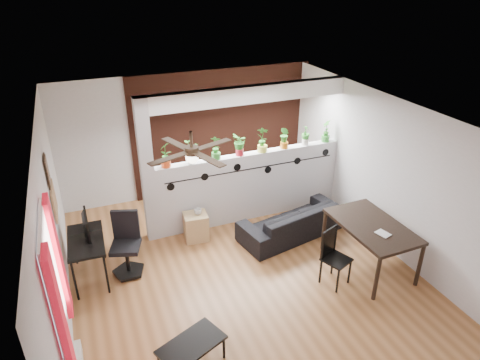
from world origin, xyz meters
The scene contains 28 objects.
room_shell centered at (0.00, 0.00, 1.30)m, with size 6.30×7.10×2.90m.
partition_wall centered at (0.80, 1.50, 0.68)m, with size 3.60×0.18×1.35m, color #BCBCC1.
ceiling_header centered at (0.80, 1.50, 2.45)m, with size 3.60×0.18×0.30m, color white.
pier_column centered at (-1.11, 1.50, 1.30)m, with size 0.22×0.20×2.60m, color #BCBCC1.
brick_panel centered at (0.80, 2.97, 1.30)m, with size 3.90×0.05×2.60m, color #96412B.
vine_decal centered at (0.80, 1.40, 1.08)m, with size 3.31×0.01×0.30m.
window_assembly centered at (-2.56, -1.20, 1.51)m, with size 0.09×1.30×1.55m.
corkboard centered at (-2.58, 0.95, 1.35)m, with size 0.03×0.60×0.45m, color #A1754D.
framed_art centered at (-2.58, 0.90, 1.85)m, with size 0.03×0.34×0.44m.
ceiling_fan centered at (-0.80, -0.30, 2.31)m, with size 1.19×1.19×0.43m.
potted_plant_0 centered at (-0.78, 1.50, 1.59)m, with size 0.30×0.29×0.45m.
potted_plant_1 centered at (-0.33, 1.50, 1.56)m, with size 0.22×0.19×0.39m.
potted_plant_2 centered at (0.12, 1.50, 1.58)m, with size 0.29×0.28×0.44m.
potted_plant_3 centered at (0.57, 1.50, 1.57)m, with size 0.21×0.24×0.41m.
potted_plant_4 centered at (1.03, 1.50, 1.60)m, with size 0.33×0.31×0.48m.
potted_plant_5 centered at (1.48, 1.50, 1.57)m, with size 0.19×0.23×0.42m.
potted_plant_6 centered at (1.93, 1.50, 1.55)m, with size 0.17×0.20×0.38m.
potted_plant_7 centered at (2.38, 1.50, 1.58)m, with size 0.25×0.27×0.43m.
sofa centered at (1.26, 0.65, 0.28)m, with size 1.89×0.74×0.55m, color black.
cube_shelf centered at (-0.41, 1.16, 0.25)m, with size 0.41×0.37×0.50m, color #A58557.
cup centered at (-0.36, 1.16, 0.55)m, with size 0.13×0.13×0.10m, color gray.
computer_desk centered at (-2.25, 0.74, 0.65)m, with size 0.56×1.02×0.72m.
monitor centered at (-2.25, 0.89, 0.82)m, with size 0.05×0.33×0.19m, color black.
office_chair centered at (-1.67, 0.68, 0.46)m, with size 0.55×0.56×1.03m.
dining_table centered at (1.95, -0.64, 0.71)m, with size 0.91×1.47×0.80m.
book centered at (1.85, -0.94, 0.81)m, with size 0.15×0.21×0.02m, color gray.
folding_chair centered at (1.19, -0.73, 0.54)m, with size 0.48×0.48×0.92m.
coffee_table centered at (-1.25, -1.47, 0.33)m, with size 0.90×0.71×0.37m.
Camera 1 is at (-2.09, -5.12, 4.42)m, focal length 32.00 mm.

